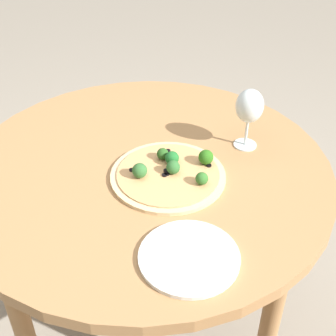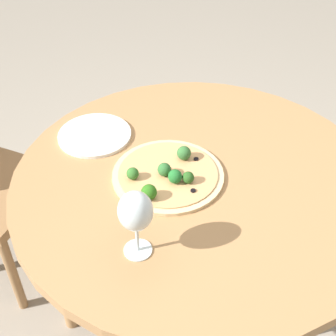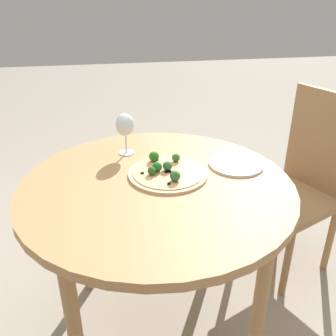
# 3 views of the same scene
# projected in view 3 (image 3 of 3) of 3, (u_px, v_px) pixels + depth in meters

# --- Properties ---
(ground_plane) EXTENTS (12.00, 12.00, 0.00)m
(ground_plane) POSITION_uv_depth(u_px,v_px,m) (159.00, 327.00, 1.72)
(ground_plane) COLOR gray
(dining_table) EXTENTS (1.02, 1.02, 0.76)m
(dining_table) POSITION_uv_depth(u_px,v_px,m) (157.00, 203.00, 1.41)
(dining_table) COLOR #A87A4C
(dining_table) RESTS_ON ground_plane
(chair) EXTENTS (0.53, 0.53, 0.96)m
(chair) POSITION_uv_depth(u_px,v_px,m) (301.00, 181.00, 1.93)
(chair) COLOR #997047
(chair) RESTS_ON ground_plane
(pizza) EXTENTS (0.31, 0.31, 0.05)m
(pizza) POSITION_uv_depth(u_px,v_px,m) (167.00, 172.00, 1.43)
(pizza) COLOR #DBBC89
(pizza) RESTS_ON dining_table
(wine_glass) EXTENTS (0.08, 0.08, 0.18)m
(wine_glass) POSITION_uv_depth(u_px,v_px,m) (125.00, 126.00, 1.56)
(wine_glass) COLOR silver
(wine_glass) RESTS_ON dining_table
(plate_near) EXTENTS (0.22, 0.22, 0.01)m
(plate_near) POSITION_uv_depth(u_px,v_px,m) (236.00, 164.00, 1.51)
(plate_near) COLOR silver
(plate_near) RESTS_ON dining_table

